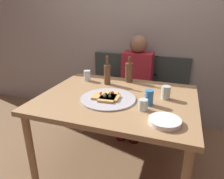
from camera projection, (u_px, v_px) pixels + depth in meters
ground_plane at (117, 166)px, 2.02m from camera, size 8.00×8.00×0.00m
back_wall at (145, 22)px, 2.52m from camera, size 6.00×0.10×2.60m
dining_table at (117, 105)px, 1.77m from camera, size 1.31×1.03×0.75m
pizza_tray at (108, 99)px, 1.69m from camera, size 0.46×0.46×0.01m
pizza_slice_last at (106, 97)px, 1.68m from camera, size 0.23×0.14×0.05m
pizza_slice_extra at (109, 96)px, 1.69m from camera, size 0.15×0.23×0.05m
wine_bottle at (129, 72)px, 2.08m from camera, size 0.08×0.08×0.26m
beer_bottle at (107, 74)px, 2.01m from camera, size 0.06×0.06×0.28m
tumbler_near at (166, 93)px, 1.68m from camera, size 0.07×0.07×0.11m
tumbler_far at (143, 105)px, 1.50m from camera, size 0.07×0.07×0.08m
wine_glass at (87, 76)px, 2.12m from camera, size 0.07×0.07×0.11m
soda_can at (149, 98)px, 1.57m from camera, size 0.07×0.07×0.12m
plate_stack at (165, 121)px, 1.33m from camera, size 0.21×0.21×0.03m
table_knife at (168, 89)px, 1.91m from camera, size 0.07×0.22×0.01m
chair_left at (108, 83)px, 2.76m from camera, size 0.44×0.44×0.90m
chair_middle at (138, 87)px, 2.64m from camera, size 0.44×0.44×0.90m
chair_right at (169, 90)px, 2.52m from camera, size 0.44×0.44×0.90m
guest_in_sweater at (135, 81)px, 2.46m from camera, size 0.36×0.56×1.17m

